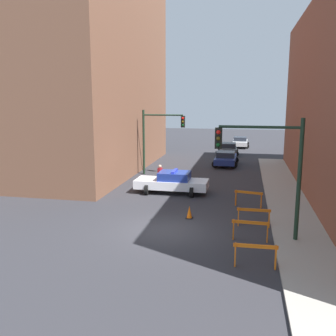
# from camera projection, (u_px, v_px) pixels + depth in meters

# --- Properties ---
(ground_plane) EXTENTS (120.00, 120.00, 0.00)m
(ground_plane) POSITION_uv_depth(u_px,v_px,m) (163.00, 230.00, 17.54)
(ground_plane) COLOR #2D2D33
(sidewalk_right) EXTENTS (2.40, 44.00, 0.12)m
(sidewalk_right) POSITION_uv_depth(u_px,v_px,m) (302.00, 239.00, 16.29)
(sidewalk_right) COLOR #9E998E
(sidewalk_right) RESTS_ON ground_plane
(building_corner_left) EXTENTS (14.00, 20.00, 16.91)m
(building_corner_left) POSITION_uv_depth(u_px,v_px,m) (61.00, 70.00, 31.86)
(building_corner_left) COLOR brown
(building_corner_left) RESTS_ON ground_plane
(traffic_light_near) EXTENTS (3.64, 0.35, 5.20)m
(traffic_light_near) POSITION_uv_depth(u_px,v_px,m) (271.00, 160.00, 15.72)
(traffic_light_near) COLOR black
(traffic_light_near) RESTS_ON sidewalk_right
(traffic_light_far) EXTENTS (3.44, 0.35, 5.20)m
(traffic_light_far) POSITION_uv_depth(u_px,v_px,m) (157.00, 133.00, 29.78)
(traffic_light_far) COLOR black
(traffic_light_far) RESTS_ON ground_plane
(police_car) EXTENTS (4.71, 2.38, 1.52)m
(police_car) POSITION_uv_depth(u_px,v_px,m) (172.00, 182.00, 24.39)
(police_car) COLOR white
(police_car) RESTS_ON ground_plane
(parked_car_near) EXTENTS (2.33, 4.33, 1.31)m
(parked_car_near) POSITION_uv_depth(u_px,v_px,m) (226.00, 158.00, 34.32)
(parked_car_near) COLOR navy
(parked_car_near) RESTS_ON ground_plane
(parked_car_mid) EXTENTS (2.41, 4.38, 1.31)m
(parked_car_mid) POSITION_uv_depth(u_px,v_px,m) (228.00, 149.00, 40.97)
(parked_car_mid) COLOR #474C51
(parked_car_mid) RESTS_ON ground_plane
(parked_car_far) EXTENTS (2.28, 4.30, 1.31)m
(parked_car_far) POSITION_uv_depth(u_px,v_px,m) (240.00, 142.00, 47.24)
(parked_car_far) COLOR silver
(parked_car_far) RESTS_ON ground_plane
(pedestrian_crossing) EXTENTS (0.47, 0.47, 1.66)m
(pedestrian_crossing) POSITION_uv_depth(u_px,v_px,m) (160.00, 176.00, 25.50)
(pedestrian_crossing) COLOR #382D23
(pedestrian_crossing) RESTS_ON ground_plane
(barrier_front) EXTENTS (1.60, 0.20, 0.90)m
(barrier_front) POSITION_uv_depth(u_px,v_px,m) (255.00, 252.00, 13.58)
(barrier_front) COLOR orange
(barrier_front) RESTS_ON ground_plane
(barrier_mid) EXTENTS (1.60, 0.21, 0.90)m
(barrier_mid) POSITION_uv_depth(u_px,v_px,m) (250.00, 227.00, 16.15)
(barrier_mid) COLOR orange
(barrier_mid) RESTS_ON ground_plane
(barrier_back) EXTENTS (1.60, 0.17, 0.90)m
(barrier_back) POSITION_uv_depth(u_px,v_px,m) (254.00, 214.00, 17.96)
(barrier_back) COLOR orange
(barrier_back) RESTS_ON ground_plane
(barrier_corner) EXTENTS (1.58, 0.44, 0.90)m
(barrier_corner) POSITION_uv_depth(u_px,v_px,m) (248.00, 196.00, 21.28)
(barrier_corner) COLOR orange
(barrier_corner) RESTS_ON ground_plane
(traffic_cone) EXTENTS (0.36, 0.36, 0.66)m
(traffic_cone) POSITION_uv_depth(u_px,v_px,m) (189.00, 212.00, 19.26)
(traffic_cone) COLOR black
(traffic_cone) RESTS_ON ground_plane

